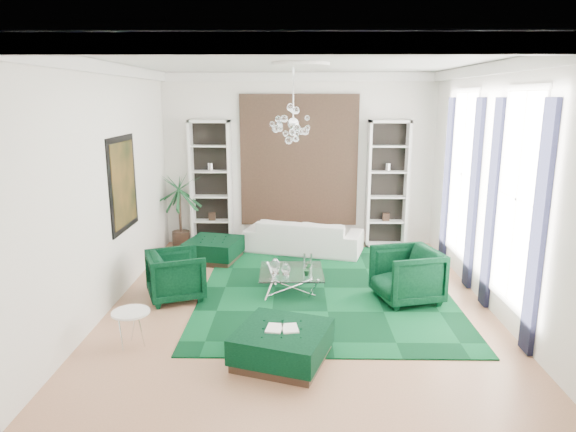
{
  "coord_description": "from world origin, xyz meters",
  "views": [
    {
      "loc": [
        -0.07,
        -7.89,
        3.27
      ],
      "look_at": [
        -0.2,
        0.5,
        1.33
      ],
      "focal_mm": 32.0,
      "sensor_mm": 36.0,
      "label": 1
    }
  ],
  "objects_px": {
    "coffee_table": "(291,281)",
    "ottoman_front": "(282,345)",
    "palm": "(179,200)",
    "ottoman_side": "(214,250)",
    "armchair_right": "(407,275)",
    "side_table": "(132,329)",
    "sofa": "(304,236)",
    "armchair_left": "(176,275)"
  },
  "relations": [
    {
      "from": "coffee_table",
      "to": "ottoman_front",
      "type": "distance_m",
      "value": 2.39
    },
    {
      "from": "coffee_table",
      "to": "palm",
      "type": "distance_m",
      "value": 3.79
    },
    {
      "from": "coffee_table",
      "to": "ottoman_front",
      "type": "bearing_deg",
      "value": -92.25
    },
    {
      "from": "ottoman_side",
      "to": "coffee_table",
      "type": "bearing_deg",
      "value": -46.95
    },
    {
      "from": "armchair_right",
      "to": "ottoman_front",
      "type": "bearing_deg",
      "value": -59.14
    },
    {
      "from": "ottoman_front",
      "to": "side_table",
      "type": "height_order",
      "value": "side_table"
    },
    {
      "from": "side_table",
      "to": "palm",
      "type": "xyz_separation_m",
      "value": [
        -0.38,
        4.73,
        0.82
      ]
    },
    {
      "from": "ottoman_front",
      "to": "side_table",
      "type": "xyz_separation_m",
      "value": [
        -2.03,
        0.37,
        0.03
      ]
    },
    {
      "from": "coffee_table",
      "to": "side_table",
      "type": "bearing_deg",
      "value": -136.34
    },
    {
      "from": "sofa",
      "to": "palm",
      "type": "relative_size",
      "value": 1.16
    },
    {
      "from": "ottoman_front",
      "to": "coffee_table",
      "type": "bearing_deg",
      "value": 87.75
    },
    {
      "from": "ottoman_front",
      "to": "palm",
      "type": "bearing_deg",
      "value": 115.27
    },
    {
      "from": "ottoman_side",
      "to": "ottoman_front",
      "type": "height_order",
      "value": "ottoman_side"
    },
    {
      "from": "armchair_left",
      "to": "coffee_table",
      "type": "height_order",
      "value": "armchair_left"
    },
    {
      "from": "ottoman_side",
      "to": "side_table",
      "type": "height_order",
      "value": "side_table"
    },
    {
      "from": "side_table",
      "to": "palm",
      "type": "bearing_deg",
      "value": 94.57
    },
    {
      "from": "sofa",
      "to": "ottoman_front",
      "type": "xyz_separation_m",
      "value": [
        -0.34,
        -4.73,
        -0.14
      ]
    },
    {
      "from": "armchair_left",
      "to": "side_table",
      "type": "bearing_deg",
      "value": 150.78
    },
    {
      "from": "coffee_table",
      "to": "armchair_left",
      "type": "bearing_deg",
      "value": -170.05
    },
    {
      "from": "ottoman_side",
      "to": "palm",
      "type": "relative_size",
      "value": 0.47
    },
    {
      "from": "ottoman_side",
      "to": "ottoman_front",
      "type": "relative_size",
      "value": 0.92
    },
    {
      "from": "sofa",
      "to": "palm",
      "type": "bearing_deg",
      "value": 7.4
    },
    {
      "from": "armchair_right",
      "to": "sofa",
      "type": "bearing_deg",
      "value": -163.52
    },
    {
      "from": "sofa",
      "to": "armchair_right",
      "type": "relative_size",
      "value": 2.51
    },
    {
      "from": "coffee_table",
      "to": "side_table",
      "type": "xyz_separation_m",
      "value": [
        -2.12,
        -2.02,
        0.06
      ]
    },
    {
      "from": "sofa",
      "to": "palm",
      "type": "distance_m",
      "value": 2.86
    },
    {
      "from": "sofa",
      "to": "armchair_left",
      "type": "height_order",
      "value": "armchair_left"
    },
    {
      "from": "ottoman_front",
      "to": "side_table",
      "type": "relative_size",
      "value": 2.15
    },
    {
      "from": "palm",
      "to": "side_table",
      "type": "bearing_deg",
      "value": -85.43
    },
    {
      "from": "armchair_right",
      "to": "coffee_table",
      "type": "distance_m",
      "value": 1.94
    },
    {
      "from": "armchair_right",
      "to": "side_table",
      "type": "xyz_separation_m",
      "value": [
        -4.01,
        -1.65,
        -0.2
      ]
    },
    {
      "from": "coffee_table",
      "to": "side_table",
      "type": "relative_size",
      "value": 2.13
    },
    {
      "from": "ottoman_side",
      "to": "palm",
      "type": "distance_m",
      "value": 1.58
    },
    {
      "from": "armchair_left",
      "to": "ottoman_side",
      "type": "height_order",
      "value": "armchair_left"
    },
    {
      "from": "sofa",
      "to": "side_table",
      "type": "bearing_deg",
      "value": 76.5
    },
    {
      "from": "ottoman_front",
      "to": "sofa",
      "type": "bearing_deg",
      "value": 85.83
    },
    {
      "from": "armchair_left",
      "to": "armchair_right",
      "type": "bearing_deg",
      "value": -112.69
    },
    {
      "from": "sofa",
      "to": "palm",
      "type": "xyz_separation_m",
      "value": [
        -2.75,
        0.37,
        0.7
      ]
    },
    {
      "from": "ottoman_front",
      "to": "armchair_right",
      "type": "bearing_deg",
      "value": 45.44
    },
    {
      "from": "sofa",
      "to": "armchair_right",
      "type": "bearing_deg",
      "value": 136.1
    },
    {
      "from": "armchair_right",
      "to": "palm",
      "type": "xyz_separation_m",
      "value": [
        -4.38,
        3.08,
        0.62
      ]
    },
    {
      "from": "ottoman_side",
      "to": "side_table",
      "type": "relative_size",
      "value": 1.99
    }
  ]
}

